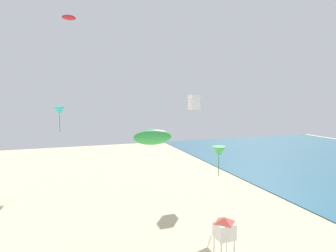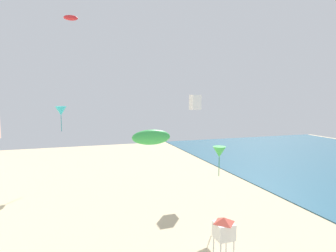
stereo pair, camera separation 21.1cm
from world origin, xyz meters
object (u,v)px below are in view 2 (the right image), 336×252
at_px(lifeguard_stand, 224,228).
at_px(kite_red_parafoil, 71,18).
at_px(kite_white_box, 195,102).
at_px(kite_cyan_delta, 61,111).
at_px(kite_green_parafoil, 151,137).
at_px(kite_green_delta, 219,152).

xyz_separation_m(lifeguard_stand, kite_red_parafoil, (-8.66, 24.49, 18.29)).
bearing_deg(kite_white_box, kite_red_parafoil, 139.81).
bearing_deg(kite_cyan_delta, kite_green_parafoil, -76.83).
bearing_deg(kite_green_delta, kite_cyan_delta, 130.19).
relative_size(lifeguard_stand, kite_red_parafoil, 1.45).
bearing_deg(lifeguard_stand, kite_green_delta, 60.19).
relative_size(lifeguard_stand, kite_green_delta, 1.03).
relative_size(kite_white_box, kite_green_delta, 0.66).
height_order(lifeguard_stand, kite_green_parafoil, kite_green_parafoil).
relative_size(kite_red_parafoil, kite_green_delta, 0.71).
bearing_deg(kite_white_box, lifeguard_stand, -106.58).
height_order(lifeguard_stand, kite_cyan_delta, kite_cyan_delta).
height_order(kite_cyan_delta, kite_white_box, kite_white_box).
relative_size(kite_red_parafoil, kite_cyan_delta, 0.59).
bearing_deg(kite_white_box, kite_cyan_delta, 154.28).
relative_size(lifeguard_stand, kite_cyan_delta, 0.86).
distance_m(kite_green_parafoil, kite_white_box, 17.66).
xyz_separation_m(lifeguard_stand, kite_white_box, (4.09, 13.72, 7.57)).
bearing_deg(kite_green_delta, kite_white_box, 79.93).
xyz_separation_m(kite_red_parafoil, kite_white_box, (12.74, -10.77, -10.72)).
bearing_deg(kite_cyan_delta, kite_white_box, -25.72).
distance_m(kite_green_parafoil, kite_cyan_delta, 22.52).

